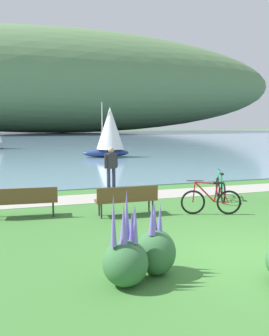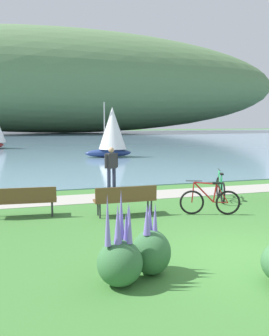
{
  "view_description": "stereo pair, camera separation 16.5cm",
  "coord_description": "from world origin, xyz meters",
  "px_view_note": "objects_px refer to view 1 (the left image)",
  "views": [
    {
      "loc": [
        -4.26,
        -5.99,
        2.74
      ],
      "look_at": [
        -0.48,
        6.46,
        1.0
      ],
      "focal_mm": 38.01,
      "sensor_mm": 36.0,
      "label": 1
    },
    {
      "loc": [
        -4.11,
        -6.04,
        2.74
      ],
      "look_at": [
        -0.48,
        6.46,
        1.0
      ],
      "focal_mm": 38.01,
      "sensor_mm": 36.0,
      "label": 2
    }
  ],
  "objects_px": {
    "park_bench_near_camera": "(127,198)",
    "person_at_shoreline": "(111,166)",
    "bicycle_beside_path": "(211,201)",
    "sailboat_toward_hillside": "(110,131)",
    "park_bench_further_along": "(25,200)",
    "bicycle_leaning_near_bench": "(220,188)"
  },
  "relations": [
    {
      "from": "bicycle_leaning_near_bench",
      "to": "sailboat_toward_hillside",
      "type": "xyz_separation_m",
      "value": [
        -0.49,
        15.02,
        1.54
      ]
    },
    {
      "from": "person_at_shoreline",
      "to": "park_bench_further_along",
      "type": "bearing_deg",
      "value": -135.74
    },
    {
      "from": "bicycle_beside_path",
      "to": "person_at_shoreline",
      "type": "height_order",
      "value": "person_at_shoreline"
    },
    {
      "from": "park_bench_further_along",
      "to": "person_at_shoreline",
      "type": "bearing_deg",
      "value": 44.26
    },
    {
      "from": "park_bench_further_along",
      "to": "bicycle_beside_path",
      "type": "xyz_separation_m",
      "value": [
        5.2,
        -1.23,
        -0.12
      ]
    },
    {
      "from": "bicycle_leaning_near_bench",
      "to": "bicycle_beside_path",
      "type": "bearing_deg",
      "value": -127.93
    },
    {
      "from": "park_bench_near_camera",
      "to": "person_at_shoreline",
      "type": "xyz_separation_m",
      "value": [
        0.43,
        3.8,
        0.46
      ]
    },
    {
      "from": "park_bench_further_along",
      "to": "sailboat_toward_hillside",
      "type": "xyz_separation_m",
      "value": [
        6.01,
        15.45,
        1.42
      ]
    },
    {
      "from": "park_bench_further_along",
      "to": "bicycle_leaning_near_bench",
      "type": "distance_m",
      "value": 6.52
    },
    {
      "from": "park_bench_further_along",
      "to": "person_at_shoreline",
      "type": "xyz_separation_m",
      "value": [
        3.24,
        3.16,
        0.46
      ]
    },
    {
      "from": "park_bench_further_along",
      "to": "bicycle_beside_path",
      "type": "height_order",
      "value": "bicycle_beside_path"
    },
    {
      "from": "park_bench_near_camera",
      "to": "bicycle_beside_path",
      "type": "bearing_deg",
      "value": -13.6
    },
    {
      "from": "park_bench_further_along",
      "to": "sailboat_toward_hillside",
      "type": "height_order",
      "value": "sailboat_toward_hillside"
    },
    {
      "from": "bicycle_beside_path",
      "to": "sailboat_toward_hillside",
      "type": "bearing_deg",
      "value": 87.24
    },
    {
      "from": "bicycle_leaning_near_bench",
      "to": "bicycle_beside_path",
      "type": "distance_m",
      "value": 2.11
    },
    {
      "from": "person_at_shoreline",
      "to": "sailboat_toward_hillside",
      "type": "height_order",
      "value": "sailboat_toward_hillside"
    },
    {
      "from": "person_at_shoreline",
      "to": "sailboat_toward_hillside",
      "type": "bearing_deg",
      "value": 77.31
    },
    {
      "from": "park_bench_near_camera",
      "to": "sailboat_toward_hillside",
      "type": "bearing_deg",
      "value": 78.75
    },
    {
      "from": "park_bench_further_along",
      "to": "bicycle_leaning_near_bench",
      "type": "bearing_deg",
      "value": 3.84
    },
    {
      "from": "park_bench_further_along",
      "to": "bicycle_leaning_near_bench",
      "type": "relative_size",
      "value": 1.09
    },
    {
      "from": "park_bench_near_camera",
      "to": "person_at_shoreline",
      "type": "distance_m",
      "value": 3.86
    },
    {
      "from": "bicycle_leaning_near_bench",
      "to": "bicycle_beside_path",
      "type": "relative_size",
      "value": 0.99
    }
  ]
}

